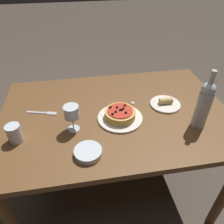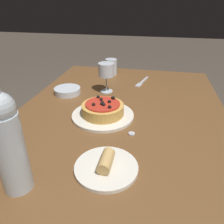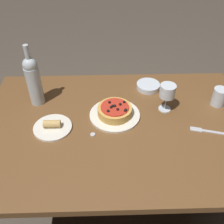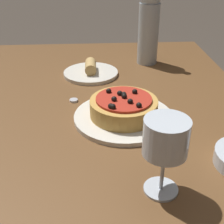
{
  "view_description": "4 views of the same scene",
  "coord_description": "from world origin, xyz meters",
  "px_view_note": "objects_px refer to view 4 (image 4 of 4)",
  "views": [
    {
      "loc": [
        0.2,
        1.01,
        1.57
      ],
      "look_at": [
        0.03,
        0.03,
        0.8
      ],
      "focal_mm": 35.0,
      "sensor_mm": 36.0,
      "label": 1
    },
    {
      "loc": [
        -0.79,
        -0.13,
        1.21
      ],
      "look_at": [
        -0.01,
        0.03,
        0.79
      ],
      "focal_mm": 35.0,
      "sensor_mm": 36.0,
      "label": 2
    },
    {
      "loc": [
        -0.06,
        -0.94,
        1.66
      ],
      "look_at": [
        -0.03,
        0.02,
        0.83
      ],
      "focal_mm": 42.0,
      "sensor_mm": 36.0,
      "label": 3
    },
    {
      "loc": [
        0.68,
        -0.01,
        1.18
      ],
      "look_at": [
        0.02,
        0.03,
        0.81
      ],
      "focal_mm": 50.0,
      "sensor_mm": 36.0,
      "label": 4
    }
  ],
  "objects_px": {
    "dinner_plate": "(123,117)",
    "wine_bottle": "(149,24)",
    "dining_table": "(99,152)",
    "wine_glass": "(166,140)",
    "side_plate": "(91,72)",
    "pizza": "(124,107)",
    "bottle_cap": "(74,100)"
  },
  "relations": [
    {
      "from": "dinner_plate",
      "to": "wine_bottle",
      "type": "distance_m",
      "value": 0.45
    },
    {
      "from": "dining_table",
      "to": "dinner_plate",
      "type": "distance_m",
      "value": 0.12
    },
    {
      "from": "dinner_plate",
      "to": "wine_glass",
      "type": "bearing_deg",
      "value": 9.65
    },
    {
      "from": "dinner_plate",
      "to": "side_plate",
      "type": "bearing_deg",
      "value": -164.6
    },
    {
      "from": "pizza",
      "to": "wine_bottle",
      "type": "xyz_separation_m",
      "value": [
        -0.41,
        0.13,
        0.11
      ]
    },
    {
      "from": "dining_table",
      "to": "bottle_cap",
      "type": "relative_size",
      "value": 56.65
    },
    {
      "from": "dining_table",
      "to": "bottle_cap",
      "type": "height_order",
      "value": "bottle_cap"
    },
    {
      "from": "dining_table",
      "to": "dinner_plate",
      "type": "xyz_separation_m",
      "value": [
        -0.01,
        0.07,
        0.1
      ]
    },
    {
      "from": "dinner_plate",
      "to": "side_plate",
      "type": "relative_size",
      "value": 1.39
    },
    {
      "from": "dining_table",
      "to": "dinner_plate",
      "type": "relative_size",
      "value": 5.28
    },
    {
      "from": "pizza",
      "to": "dining_table",
      "type": "bearing_deg",
      "value": -79.19
    },
    {
      "from": "side_plate",
      "to": "bottle_cap",
      "type": "height_order",
      "value": "side_plate"
    },
    {
      "from": "wine_glass",
      "to": "side_plate",
      "type": "bearing_deg",
      "value": -167.25
    },
    {
      "from": "wine_glass",
      "to": "dining_table",
      "type": "bearing_deg",
      "value": -156.22
    },
    {
      "from": "dinner_plate",
      "to": "side_plate",
      "type": "distance_m",
      "value": 0.32
    },
    {
      "from": "wine_bottle",
      "to": "bottle_cap",
      "type": "relative_size",
      "value": 14.01
    },
    {
      "from": "pizza",
      "to": "wine_glass",
      "type": "distance_m",
      "value": 0.28
    },
    {
      "from": "dining_table",
      "to": "wine_bottle",
      "type": "distance_m",
      "value": 0.52
    },
    {
      "from": "pizza",
      "to": "wine_bottle",
      "type": "height_order",
      "value": "wine_bottle"
    },
    {
      "from": "bottle_cap",
      "to": "side_plate",
      "type": "bearing_deg",
      "value": 165.53
    },
    {
      "from": "wine_glass",
      "to": "side_plate",
      "type": "height_order",
      "value": "wine_glass"
    },
    {
      "from": "dinner_plate",
      "to": "pizza",
      "type": "relative_size",
      "value": 1.48
    },
    {
      "from": "wine_glass",
      "to": "wine_bottle",
      "type": "relative_size",
      "value": 0.45
    },
    {
      "from": "wine_glass",
      "to": "bottle_cap",
      "type": "height_order",
      "value": "wine_glass"
    },
    {
      "from": "wine_glass",
      "to": "wine_bottle",
      "type": "bearing_deg",
      "value": 173.09
    },
    {
      "from": "side_plate",
      "to": "bottle_cap",
      "type": "bearing_deg",
      "value": -14.47
    },
    {
      "from": "wine_glass",
      "to": "wine_bottle",
      "type": "xyz_separation_m",
      "value": [
        -0.68,
        0.08,
        0.03
      ]
    },
    {
      "from": "dinner_plate",
      "to": "bottle_cap",
      "type": "relative_size",
      "value": 10.72
    },
    {
      "from": "wine_glass",
      "to": "bottle_cap",
      "type": "distance_m",
      "value": 0.43
    },
    {
      "from": "dining_table",
      "to": "bottle_cap",
      "type": "distance_m",
      "value": 0.17
    },
    {
      "from": "wine_bottle",
      "to": "side_plate",
      "type": "distance_m",
      "value": 0.27
    },
    {
      "from": "bottle_cap",
      "to": "pizza",
      "type": "bearing_deg",
      "value": 50.78
    }
  ]
}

